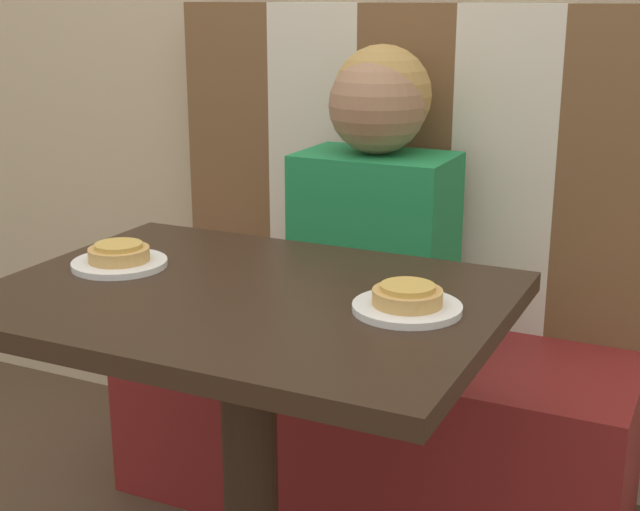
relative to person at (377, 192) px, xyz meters
name	(u,v)px	position (x,y,z in m)	size (l,w,h in m)	color
booth_seat	(372,420)	(0.00, -0.01, -0.57)	(1.22, 0.47, 0.45)	maroon
booth_backrest	(407,164)	(0.00, 0.20, 0.03)	(1.22, 0.07, 0.76)	brown
dining_table	(248,353)	(0.00, -0.60, -0.17)	(0.87, 0.65, 0.74)	black
person	(377,192)	(0.00, 0.00, 0.00)	(0.35, 0.25, 0.68)	#1E8447
plate_left	(120,264)	(-0.28, -0.57, -0.05)	(0.18, 0.18, 0.01)	white
plate_right	(407,308)	(0.28, -0.57, -0.05)	(0.18, 0.18, 0.01)	white
pizza_left	(119,253)	(-0.28, -0.57, -0.03)	(0.11, 0.11, 0.03)	tan
pizza_right	(407,295)	(0.28, -0.57, -0.03)	(0.11, 0.11, 0.03)	tan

